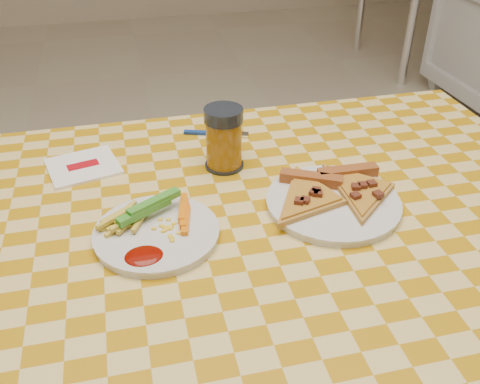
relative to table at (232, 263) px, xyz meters
name	(u,v)px	position (x,y,z in m)	size (l,w,h in m)	color
table	(232,263)	(0.00, 0.00, 0.00)	(1.28, 0.88, 0.76)	white
plate_left	(157,235)	(-0.12, 0.00, 0.08)	(0.20, 0.20, 0.01)	silver
plate_right	(333,204)	(0.18, 0.02, 0.08)	(0.23, 0.23, 0.01)	silver
fries_veggies	(149,221)	(-0.13, 0.02, 0.10)	(0.18, 0.16, 0.04)	gold
pizza_slices	(333,191)	(0.19, 0.04, 0.09)	(0.27, 0.25, 0.02)	#BE7D3A
drink_glass	(224,139)	(0.03, 0.20, 0.13)	(0.08, 0.08, 0.12)	black
napkin	(83,166)	(-0.24, 0.25, 0.08)	(0.15, 0.14, 0.01)	white
fork	(217,133)	(0.04, 0.33, 0.08)	(0.14, 0.06, 0.01)	navy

